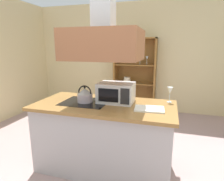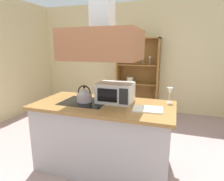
# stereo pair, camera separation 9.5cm
# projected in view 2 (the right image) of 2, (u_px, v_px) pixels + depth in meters

# --- Properties ---
(wall_back) EXTENTS (6.00, 0.12, 2.70)m
(wall_back) POSITION_uv_depth(u_px,v_px,m) (150.00, 58.00, 4.80)
(wall_back) COLOR beige
(wall_back) RESTS_ON ground
(kitchen_island) EXTENTS (1.80, 0.89, 0.90)m
(kitchen_island) POSITION_uv_depth(u_px,v_px,m) (104.00, 136.00, 2.57)
(kitchen_island) COLOR #AFACAF
(kitchen_island) RESTS_ON ground
(range_hood) EXTENTS (0.90, 0.70, 1.24)m
(range_hood) POSITION_uv_depth(u_px,v_px,m) (103.00, 35.00, 2.28)
(range_hood) COLOR #975D3B
(dish_cabinet) EXTENTS (1.03, 0.40, 1.83)m
(dish_cabinet) POSITION_uv_depth(u_px,v_px,m) (138.00, 80.00, 4.80)
(dish_cabinet) COLOR olive
(dish_cabinet) RESTS_ON ground
(kettle) EXTENTS (0.20, 0.20, 0.22)m
(kettle) POSITION_uv_depth(u_px,v_px,m) (84.00, 95.00, 2.53)
(kettle) COLOR #BDB0BF
(kettle) RESTS_ON kitchen_island
(cutting_board) EXTENTS (0.36, 0.27, 0.02)m
(cutting_board) POSITION_uv_depth(u_px,v_px,m) (148.00, 109.00, 2.22)
(cutting_board) COLOR white
(cutting_board) RESTS_ON kitchen_island
(microwave) EXTENTS (0.46, 0.35, 0.26)m
(microwave) POSITION_uv_depth(u_px,v_px,m) (115.00, 93.00, 2.51)
(microwave) COLOR silver
(microwave) RESTS_ON kitchen_island
(wine_glass_on_counter) EXTENTS (0.08, 0.08, 0.21)m
(wine_glass_on_counter) POSITION_uv_depth(u_px,v_px,m) (170.00, 92.00, 2.47)
(wine_glass_on_counter) COLOR silver
(wine_glass_on_counter) RESTS_ON kitchen_island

